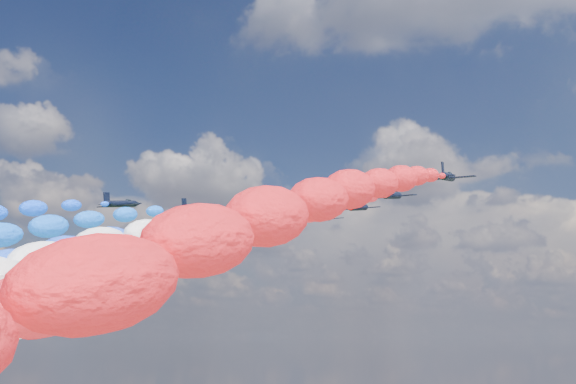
% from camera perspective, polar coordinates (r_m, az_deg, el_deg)
% --- Properties ---
extents(jet_0, '(10.06, 13.28, 4.87)m').
position_cam_1_polar(jet_0, '(146.37, -13.40, -0.94)').
color(jet_0, black).
extents(jet_1, '(9.45, 12.86, 4.87)m').
position_cam_1_polar(jet_1, '(149.72, -7.58, -1.39)').
color(jet_1, black).
extents(jet_2, '(9.81, 13.11, 4.87)m').
position_cam_1_polar(jet_2, '(153.96, -2.01, -1.77)').
color(jet_2, black).
extents(trail_2, '(6.65, 131.39, 42.98)m').
position_cam_1_polar(trail_2, '(95.07, -19.60, -6.55)').
color(trail_2, blue).
extents(jet_3, '(9.52, 12.91, 4.87)m').
position_cam_1_polar(jet_3, '(146.46, 0.57, -1.27)').
color(jet_3, black).
extents(trail_3, '(6.65, 131.39, 42.98)m').
position_cam_1_polar(trail_3, '(85.80, -16.92, -6.24)').
color(trail_3, white).
extents(jet_4, '(9.42, 12.84, 4.87)m').
position_cam_1_polar(jet_4, '(159.57, 2.88, -2.12)').
color(jet_4, black).
extents(trail_4, '(6.65, 131.39, 42.98)m').
position_cam_1_polar(trail_4, '(96.94, -10.95, -7.10)').
color(trail_4, white).
extents(jet_5, '(10.05, 13.28, 4.87)m').
position_cam_1_polar(jet_5, '(147.01, 5.72, -1.25)').
color(jet_5, black).
extents(trail_5, '(6.65, 131.39, 42.98)m').
position_cam_1_polar(trail_5, '(82.78, -8.15, -6.44)').
color(trail_5, '#F10506').
extents(jet_6, '(9.90, 13.17, 4.87)m').
position_cam_1_polar(jet_6, '(135.36, 8.44, -0.28)').
color(jet_6, black).
extents(trail_6, '(6.65, 131.39, 42.98)m').
position_cam_1_polar(trail_6, '(69.70, -5.31, -5.54)').
color(trail_6, red).
extents(jet_7, '(9.40, 12.81, 4.87)m').
position_cam_1_polar(jet_7, '(121.44, 12.83, 1.21)').
color(jet_7, black).
extents(trail_7, '(6.65, 131.39, 42.98)m').
position_cam_1_polar(trail_7, '(53.69, 0.71, -3.76)').
color(trail_7, red).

